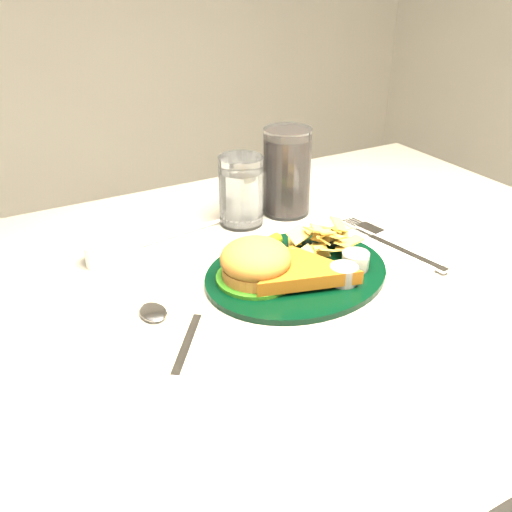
{
  "coord_description": "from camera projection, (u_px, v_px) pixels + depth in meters",
  "views": [
    {
      "loc": [
        -0.33,
        -0.58,
        1.15
      ],
      "look_at": [
        -0.01,
        -0.01,
        0.8
      ],
      "focal_mm": 40.0,
      "sensor_mm": 36.0,
      "label": 1
    }
  ],
  "objects": [
    {
      "name": "ramekin",
      "position": [
        102.0,
        254.0,
        0.82
      ],
      "size": [
        0.05,
        0.05,
        0.03
      ],
      "primitive_type": "cylinder",
      "rotation": [
        0.0,
        0.0,
        -0.13
      ],
      "color": "white",
      "rests_on": "table"
    },
    {
      "name": "spoon",
      "position": [
        187.0,
        342.0,
        0.65
      ],
      "size": [
        0.13,
        0.15,
        0.01
      ],
      "primitive_type": null,
      "rotation": [
        0.0,
        0.0,
        -0.63
      ],
      "color": "silver",
      "rests_on": "table"
    },
    {
      "name": "fork_napkin",
      "position": [
        401.0,
        250.0,
        0.85
      ],
      "size": [
        0.17,
        0.2,
        0.01
      ],
      "primitive_type": null,
      "rotation": [
        0.0,
        0.0,
        0.16
      ],
      "color": "silver",
      "rests_on": "table"
    },
    {
      "name": "wrapped_straw",
      "position": [
        194.0,
        229.0,
        0.92
      ],
      "size": [
        0.2,
        0.09,
        0.01
      ],
      "primitive_type": null,
      "rotation": [
        0.0,
        0.0,
        0.14
      ],
      "color": "silver",
      "rests_on": "table"
    },
    {
      "name": "cola_glass",
      "position": [
        287.0,
        172.0,
        0.95
      ],
      "size": [
        0.08,
        0.08,
        0.15
      ],
      "primitive_type": "cylinder",
      "rotation": [
        0.0,
        0.0,
        -0.03
      ],
      "color": "black",
      "rests_on": "table"
    },
    {
      "name": "dinner_plate",
      "position": [
        297.0,
        257.0,
        0.78
      ],
      "size": [
        0.3,
        0.26,
        0.06
      ],
      "primitive_type": null,
      "rotation": [
        0.0,
        0.0,
        0.16
      ],
      "color": "black",
      "rests_on": "table"
    },
    {
      "name": "table",
      "position": [
        258.0,
        476.0,
        0.95
      ],
      "size": [
        1.2,
        0.8,
        0.75
      ],
      "primitive_type": null,
      "color": "gray",
      "rests_on": "ground"
    },
    {
      "name": "water_glass",
      "position": [
        241.0,
        191.0,
        0.92
      ],
      "size": [
        0.09,
        0.09,
        0.11
      ],
      "primitive_type": "cylinder",
      "rotation": [
        0.0,
        0.0,
        0.4
      ],
      "color": "white",
      "rests_on": "table"
    }
  ]
}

